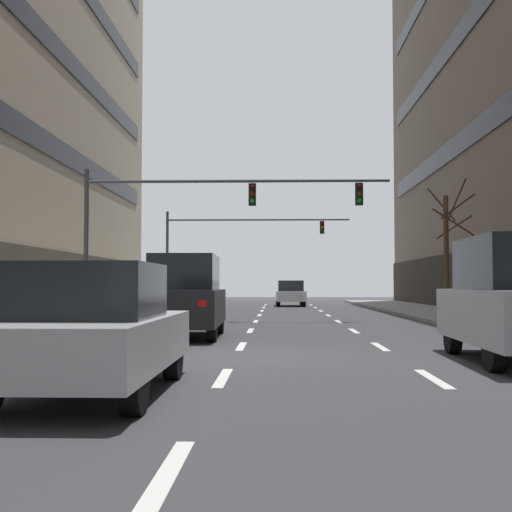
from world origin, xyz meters
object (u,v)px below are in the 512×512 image
object	(u,v)px
car_driving_2	(93,330)
car_driving_3	(181,291)
car_driving_0	(106,295)
street_tree_0	(448,247)
traffic_signal_0	(200,208)
traffic_signal_1	(228,238)
car_driving_1	(185,296)
car_driving_4	(290,294)

from	to	relation	value
car_driving_2	car_driving_3	world-z (taller)	car_driving_3
car_driving_0	car_driving_3	distance (m)	16.46
car_driving_2	street_tree_0	xyz separation A→B (m)	(9.23, 19.11, 2.09)
car_driving_3	car_driving_0	bearing A→B (deg)	-90.14
car_driving_2	traffic_signal_0	xyz separation A→B (m)	(-0.63, 17.00, 3.49)
car_driving_0	traffic_signal_1	bearing A→B (deg)	84.35
car_driving_1	car_driving_2	bearing A→B (deg)	-89.42
car_driving_2	traffic_signal_1	distance (m)	36.04
car_driving_0	street_tree_0	size ratio (longest dim) A/B	0.78
car_driving_3	street_tree_0	distance (m)	16.38
car_driving_3	car_driving_4	distance (m)	7.85
traffic_signal_0	street_tree_0	size ratio (longest dim) A/B	2.11
car_driving_0	street_tree_0	world-z (taller)	street_tree_0
car_driving_3	street_tree_0	size ratio (longest dim) A/B	0.76
car_driving_2	street_tree_0	size ratio (longest dim) A/B	0.79
car_driving_3	traffic_signal_0	xyz separation A→B (m)	(2.55, -12.63, 3.29)
car_driving_4	street_tree_0	size ratio (longest dim) A/B	0.79
car_driving_4	street_tree_0	bearing A→B (deg)	-68.09
car_driving_0	car_driving_2	world-z (taller)	car_driving_0
car_driving_3	car_driving_2	bearing A→B (deg)	-83.87
traffic_signal_0	car_driving_3	bearing A→B (deg)	101.43
car_driving_3	street_tree_0	xyz separation A→B (m)	(12.42, -10.51, 1.89)
traffic_signal_1	car_driving_2	bearing A→B (deg)	-88.43
car_driving_2	car_driving_3	xyz separation A→B (m)	(-3.18, 29.63, 0.20)
car_driving_2	traffic_signal_1	world-z (taller)	traffic_signal_1
car_driving_1	traffic_signal_1	world-z (taller)	traffic_signal_1
car_driving_3	traffic_signal_1	world-z (taller)	traffic_signal_1
car_driving_0	car_driving_3	xyz separation A→B (m)	(0.04, 16.46, -0.01)
car_driving_0	car_driving_2	size ratio (longest dim) A/B	0.99
car_driving_0	traffic_signal_0	bearing A→B (deg)	55.88
car_driving_0	car_driving_1	xyz separation A→B (m)	(3.13, -4.14, 0.05)
car_driving_2	car_driving_3	size ratio (longest dim) A/B	1.04
car_driving_1	traffic_signal_0	distance (m)	8.62
car_driving_0	traffic_signal_1	world-z (taller)	traffic_signal_1
traffic_signal_0	traffic_signal_1	size ratio (longest dim) A/B	0.96
car_driving_3	traffic_signal_0	distance (m)	13.30
car_driving_2	street_tree_0	world-z (taller)	street_tree_0
car_driving_0	car_driving_2	xyz separation A→B (m)	(3.23, -13.17, -0.21)
car_driving_0	traffic_signal_0	xyz separation A→B (m)	(2.59, 3.83, 3.27)
car_driving_4	traffic_signal_0	distance (m)	18.03
street_tree_0	car_driving_2	bearing A→B (deg)	-115.78
car_driving_0	traffic_signal_0	size ratio (longest dim) A/B	0.37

